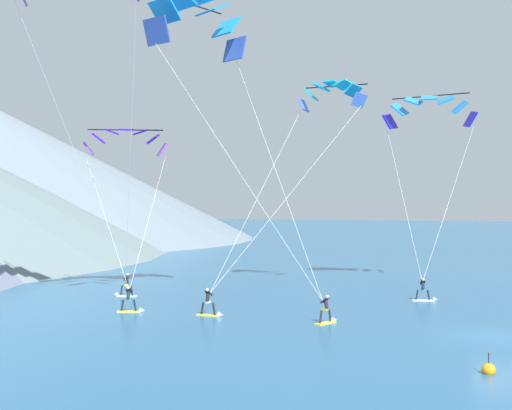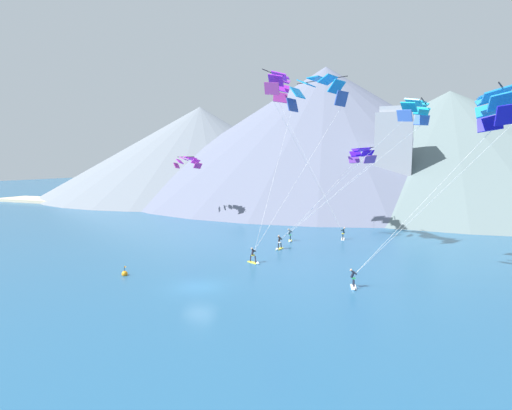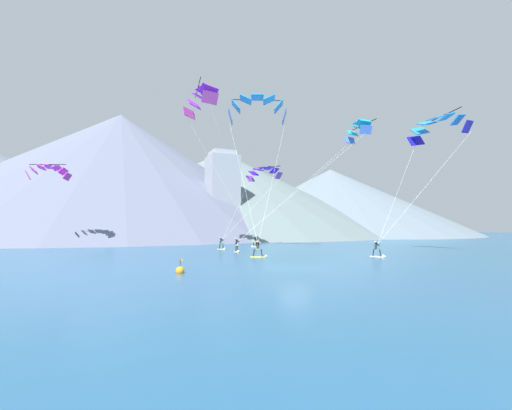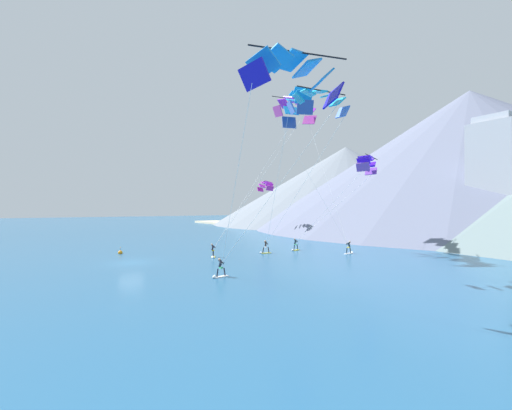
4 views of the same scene
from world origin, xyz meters
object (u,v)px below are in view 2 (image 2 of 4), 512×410
(parafoil_kite_far_right, at_px, (495,106))
(parafoil_kite_distant_high_outer, at_px, (188,161))
(kitesurfer_near_lead, at_px, (290,237))
(parafoil_kite_mid_center, at_px, (316,90))
(kitesurfer_far_right, at_px, (353,283))
(kitesurfer_near_trail, at_px, (279,245))
(race_marker_buoy, at_px, (125,274))
(parafoil_kite_far_left, at_px, (279,84))
(parafoil_kite_near_trail, at_px, (414,110))
(kitesurfer_mid_center, at_px, (254,258))
(kitesurfer_far_left, at_px, (343,236))
(parafoil_kite_near_lead, at_px, (361,154))

(parafoil_kite_far_right, height_order, parafoil_kite_distant_high_outer, parafoil_kite_far_right)
(kitesurfer_near_lead, xyz_separation_m, parafoil_kite_far_right, (20.49, -16.73, 14.13))
(parafoil_kite_mid_center, bearing_deg, kitesurfer_far_right, -64.40)
(parafoil_kite_mid_center, height_order, parafoil_kite_distant_high_outer, parafoil_kite_mid_center)
(kitesurfer_near_trail, distance_m, race_marker_buoy, 18.85)
(kitesurfer_near_trail, relative_size, parafoil_kite_far_left, 0.08)
(parafoil_kite_mid_center, relative_size, race_marker_buoy, 18.91)
(kitesurfer_far_right, xyz_separation_m, parafoil_kite_near_trail, (4.15, 7.66, 14.97))
(parafoil_kite_near_trail, bearing_deg, race_marker_buoy, -154.46)
(kitesurfer_near_lead, height_order, parafoil_kite_far_right, parafoil_kite_far_right)
(kitesurfer_mid_center, relative_size, parafoil_kite_far_left, 0.08)
(parafoil_kite_near_trail, xyz_separation_m, race_marker_buoy, (-24.65, -11.78, -15.29))
(parafoil_kite_far_left, bearing_deg, kitesurfer_far_right, -55.84)
(kitesurfer_far_right, height_order, race_marker_buoy, kitesurfer_far_right)
(kitesurfer_far_left, xyz_separation_m, parafoil_kite_mid_center, (-2.46, -6.82, 18.62))
(kitesurfer_far_right, bearing_deg, parafoil_kite_near_trail, 61.54)
(kitesurfer_far_right, bearing_deg, kitesurfer_far_left, 101.83)
(kitesurfer_far_right, bearing_deg, kitesurfer_near_lead, 122.17)
(parafoil_kite_near_lead, bearing_deg, parafoil_kite_mid_center, -120.00)
(parafoil_kite_near_lead, xyz_separation_m, parafoil_kite_far_right, (12.10, -21.66, 2.95))
(kitesurfer_far_left, bearing_deg, parafoil_kite_far_left, -168.98)
(kitesurfer_near_trail, distance_m, parafoil_kite_distant_high_outer, 28.52)
(parafoil_kite_distant_high_outer, bearing_deg, parafoil_kite_near_lead, -9.26)
(parafoil_kite_far_left, bearing_deg, kitesurfer_near_lead, -43.56)
(kitesurfer_far_right, relative_size, parafoil_kite_mid_center, 0.09)
(parafoil_kite_near_trail, relative_size, parafoil_kite_far_left, 0.75)
(parafoil_kite_mid_center, relative_size, parafoil_kite_distant_high_outer, 3.43)
(parafoil_kite_distant_high_outer, bearing_deg, parafoil_kite_far_left, -21.32)
(kitesurfer_near_lead, bearing_deg, kitesurfer_far_right, -57.83)
(parafoil_kite_distant_high_outer, bearing_deg, kitesurfer_near_trail, -34.58)
(kitesurfer_near_lead, distance_m, kitesurfer_far_right, 20.36)
(kitesurfer_near_trail, bearing_deg, kitesurfer_far_right, -48.32)
(parafoil_kite_near_trail, bearing_deg, parafoil_kite_distant_high_outer, 152.15)
(parafoil_kite_near_lead, distance_m, parafoil_kite_near_trail, 16.37)
(kitesurfer_near_lead, distance_m, parafoil_kite_near_trail, 23.22)
(kitesurfer_far_right, bearing_deg, parafoil_kite_distant_high_outer, 140.27)
(parafoil_kite_mid_center, bearing_deg, parafoil_kite_far_left, 141.18)
(kitesurfer_near_trail, height_order, parafoil_kite_near_trail, parafoil_kite_near_trail)
(kitesurfer_far_left, xyz_separation_m, parafoil_kite_far_left, (-8.81, -1.72, 20.57))
(kitesurfer_near_lead, xyz_separation_m, parafoil_kite_near_lead, (8.39, 4.93, 11.19))
(kitesurfer_far_left, distance_m, parafoil_kite_near_trail, 21.94)
(kitesurfer_mid_center, height_order, kitesurfer_far_right, kitesurfer_mid_center)
(parafoil_kite_near_trail, xyz_separation_m, parafoil_kite_far_left, (-17.41, 11.87, 5.66))
(race_marker_buoy, bearing_deg, parafoil_kite_far_right, 8.72)
(kitesurfer_mid_center, bearing_deg, race_marker_buoy, -137.60)
(kitesurfer_near_lead, relative_size, parafoil_kite_far_right, 0.12)
(kitesurfer_near_trail, distance_m, parafoil_kite_near_trail, 21.45)
(parafoil_kite_mid_center, height_order, race_marker_buoy, parafoil_kite_mid_center)
(kitesurfer_mid_center, xyz_separation_m, parafoil_kite_far_left, (-2.34, 14.90, 20.60))
(kitesurfer_mid_center, distance_m, parafoil_kite_mid_center, 21.44)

